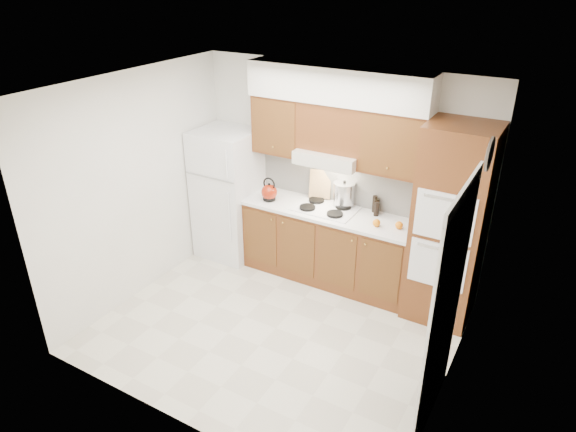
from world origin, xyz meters
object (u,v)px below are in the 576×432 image
object	(u,v)px
kettle	(269,192)
stock_pot	(344,194)
fridge	(228,194)
oven_cabinet	(450,226)

from	to	relation	value
kettle	stock_pot	world-z (taller)	stock_pot
kettle	stock_pot	distance (m)	0.92
fridge	oven_cabinet	xyz separation A→B (m)	(2.85, 0.03, 0.24)
fridge	kettle	world-z (taller)	fridge
fridge	kettle	xyz separation A→B (m)	(0.67, -0.05, 0.19)
oven_cabinet	kettle	bearing A→B (deg)	-177.74
stock_pot	oven_cabinet	bearing A→B (deg)	-9.44
fridge	oven_cabinet	size ratio (longest dim) A/B	0.78
fridge	stock_pot	xyz separation A→B (m)	(1.53, 0.25, 0.24)
oven_cabinet	stock_pot	distance (m)	1.33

